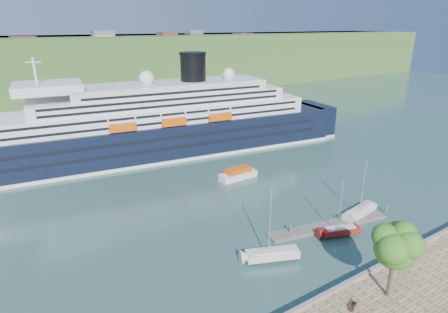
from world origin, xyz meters
The scene contains 11 objects.
ground centered at (0.00, 0.00, 0.00)m, with size 400.00×400.00×0.00m, color #2E534C.
far_hillside centered at (0.00, 145.00, 12.00)m, with size 400.00×50.00×24.00m, color #325C24.
quay_coping centered at (0.00, -0.20, 1.15)m, with size 220.00×0.50×0.30m, color slate.
cruise_ship centered at (-5.32, 55.58, 11.42)m, with size 101.73×14.81×22.84m, color black, non-canonical shape.
park_bench centered at (-7.65, -3.13, 1.43)m, with size 1.34×0.55×0.86m, color #4D2416, non-canonical shape.
promenade_tree centered at (-2.83, -3.78, 5.71)m, with size 5.69×5.69×9.42m, color #295B18, non-canonical shape.
floating_pontoon centered at (4.30, 10.89, 0.22)m, with size 19.78×2.42×0.44m, color #67635C, non-canonical shape.
sailboat_white_near centered at (-8.33, 8.87, 4.87)m, with size 7.54×2.09×9.74m, color silver, non-canonical shape.
sailboat_red centered at (3.72, 8.27, 4.09)m, with size 6.34×1.76×8.18m, color maroon, non-canonical shape.
sailboat_white_far centered at (11.19, 10.47, 4.61)m, with size 7.14×1.98×9.23m, color silver, non-canonical shape.
tender_launch centered at (3.57, 33.58, 1.08)m, with size 7.81×2.67×2.16m, color #D44F0C, non-canonical shape.
Camera 1 is at (-35.66, -21.98, 28.64)m, focal length 30.00 mm.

